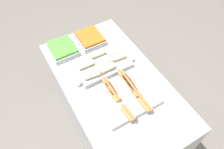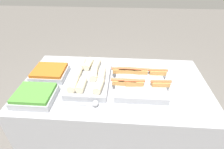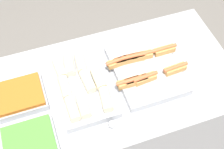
{
  "view_description": "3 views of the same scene",
  "coord_description": "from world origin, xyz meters",
  "px_view_note": "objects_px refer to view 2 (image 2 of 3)",
  "views": [
    {
      "loc": [
        0.95,
        -0.56,
        2.39
      ],
      "look_at": [
        -0.02,
        0.0,
        0.93
      ],
      "focal_mm": 35.0,
      "sensor_mm": 36.0,
      "label": 1
    },
    {
      "loc": [
        0.06,
        -1.13,
        1.71
      ],
      "look_at": [
        -0.02,
        0.0,
        0.93
      ],
      "focal_mm": 28.0,
      "sensor_mm": 36.0,
      "label": 2
    },
    {
      "loc": [
        -0.36,
        -0.99,
        2.4
      ],
      "look_at": [
        -0.02,
        0.0,
        0.93
      ],
      "focal_mm": 50.0,
      "sensor_mm": 36.0,
      "label": 3
    }
  ],
  "objects_px": {
    "tray_hotdogs": "(139,80)",
    "serving_spoon_near": "(92,104)",
    "tray_wraps": "(89,77)",
    "serving_spoon_far": "(102,63)",
    "tray_side_front": "(35,96)",
    "tray_side_back": "(50,73)"
  },
  "relations": [
    {
      "from": "tray_hotdogs",
      "to": "serving_spoon_near",
      "type": "xyz_separation_m",
      "value": [
        -0.33,
        -0.27,
        -0.02
      ]
    },
    {
      "from": "tray_wraps",
      "to": "serving_spoon_far",
      "type": "height_order",
      "value": "tray_wraps"
    },
    {
      "from": "tray_side_front",
      "to": "tray_side_back",
      "type": "xyz_separation_m",
      "value": [
        0.0,
        0.29,
        0.0
      ]
    },
    {
      "from": "tray_wraps",
      "to": "serving_spoon_near",
      "type": "relative_size",
      "value": 2.0
    },
    {
      "from": "tray_side_back",
      "to": "serving_spoon_far",
      "type": "bearing_deg",
      "value": 27.72
    },
    {
      "from": "tray_wraps",
      "to": "tray_side_front",
      "type": "bearing_deg",
      "value": -145.5
    },
    {
      "from": "tray_wraps",
      "to": "tray_hotdogs",
      "type": "bearing_deg",
      "value": 0.28
    },
    {
      "from": "tray_wraps",
      "to": "serving_spoon_near",
      "type": "distance_m",
      "value": 0.28
    },
    {
      "from": "serving_spoon_near",
      "to": "tray_side_front",
      "type": "bearing_deg",
      "value": 175.19
    },
    {
      "from": "tray_side_back",
      "to": "serving_spoon_near",
      "type": "relative_size",
      "value": 1.15
    },
    {
      "from": "tray_side_front",
      "to": "tray_side_back",
      "type": "height_order",
      "value": "same"
    },
    {
      "from": "tray_wraps",
      "to": "tray_side_front",
      "type": "xyz_separation_m",
      "value": [
        -0.35,
        -0.24,
        -0.01
      ]
    },
    {
      "from": "tray_side_front",
      "to": "serving_spoon_far",
      "type": "bearing_deg",
      "value": 50.95
    },
    {
      "from": "tray_wraps",
      "to": "serving_spoon_far",
      "type": "bearing_deg",
      "value": 76.05
    },
    {
      "from": "tray_hotdogs",
      "to": "serving_spoon_far",
      "type": "relative_size",
      "value": 2.0
    },
    {
      "from": "tray_wraps",
      "to": "tray_side_front",
      "type": "distance_m",
      "value": 0.42
    },
    {
      "from": "tray_side_front",
      "to": "serving_spoon_far",
      "type": "distance_m",
      "value": 0.66
    },
    {
      "from": "serving_spoon_near",
      "to": "tray_side_back",
      "type": "bearing_deg",
      "value": 141.76
    },
    {
      "from": "tray_wraps",
      "to": "tray_side_back",
      "type": "bearing_deg",
      "value": 171.0
    },
    {
      "from": "tray_hotdogs",
      "to": "serving_spoon_near",
      "type": "bearing_deg",
      "value": -139.96
    },
    {
      "from": "tray_side_back",
      "to": "tray_side_front",
      "type": "bearing_deg",
      "value": -90.0
    },
    {
      "from": "tray_hotdogs",
      "to": "tray_side_back",
      "type": "xyz_separation_m",
      "value": [
        -0.74,
        0.05,
        -0.0
      ]
    }
  ]
}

